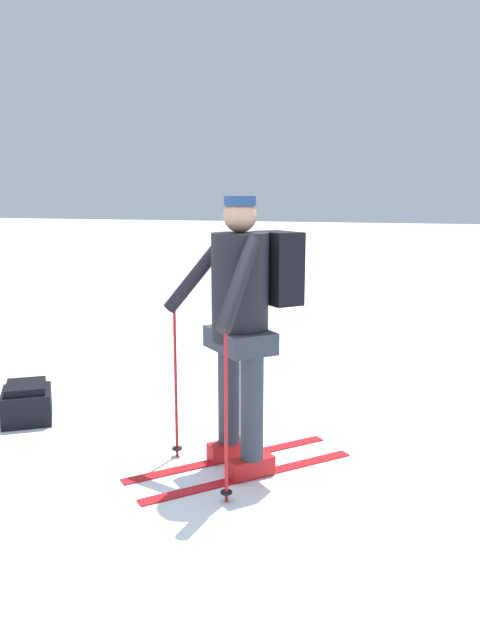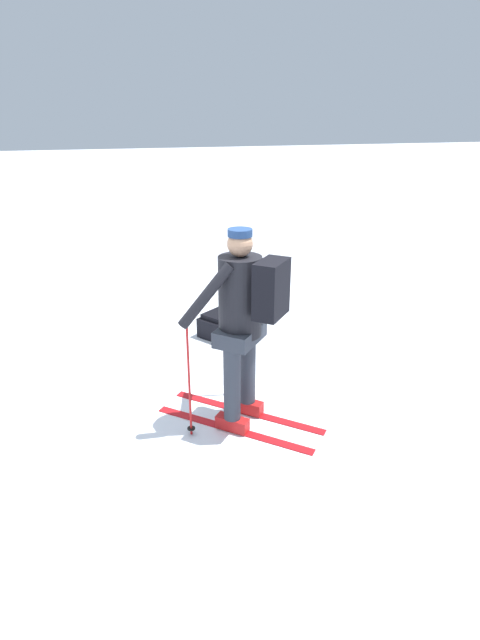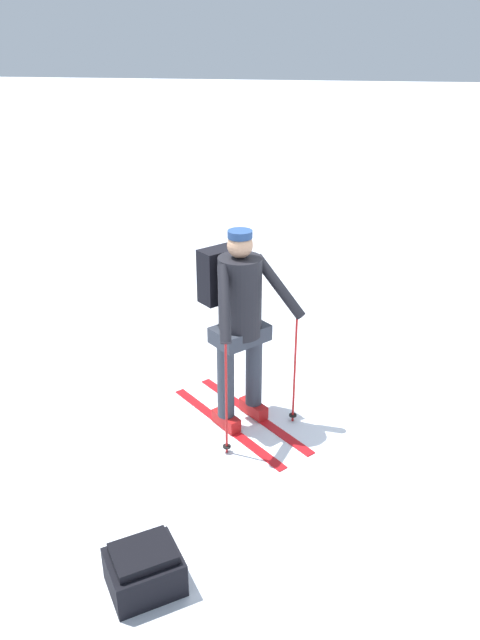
{
  "view_description": "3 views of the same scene",
  "coord_description": "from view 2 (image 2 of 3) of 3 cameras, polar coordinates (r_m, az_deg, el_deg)",
  "views": [
    {
      "loc": [
        3.37,
        1.36,
        1.81
      ],
      "look_at": [
        -0.38,
        0.13,
        1.02
      ],
      "focal_mm": 35.0,
      "sensor_mm": 36.0,
      "label": 1
    },
    {
      "loc": [
        0.79,
        3.9,
        2.66
      ],
      "look_at": [
        -0.38,
        0.13,
        1.02
      ],
      "focal_mm": 28.0,
      "sensor_mm": 36.0,
      "label": 2
    },
    {
      "loc": [
        0.32,
        -4.59,
        3.28
      ],
      "look_at": [
        -0.38,
        0.13,
        1.02
      ],
      "focal_mm": 35.0,
      "sensor_mm": 36.0,
      "label": 3
    }
  ],
  "objects": [
    {
      "name": "skier",
      "position": [
        4.24,
        0.41,
        0.53
      ],
      "size": [
        1.41,
        1.36,
        1.81
      ],
      "color": "red",
      "rests_on": "ground_plane"
    },
    {
      "name": "dropped_backpack",
      "position": [
        6.41,
        -2.36,
        -0.53
      ],
      "size": [
        0.59,
        0.57,
        0.31
      ],
      "color": "black",
      "rests_on": "ground_plane"
    },
    {
      "name": "ground_plane",
      "position": [
        4.79,
        -4.95,
        -11.31
      ],
      "size": [
        80.0,
        80.0,
        0.0
      ],
      "primitive_type": "plane",
      "color": "white"
    }
  ]
}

